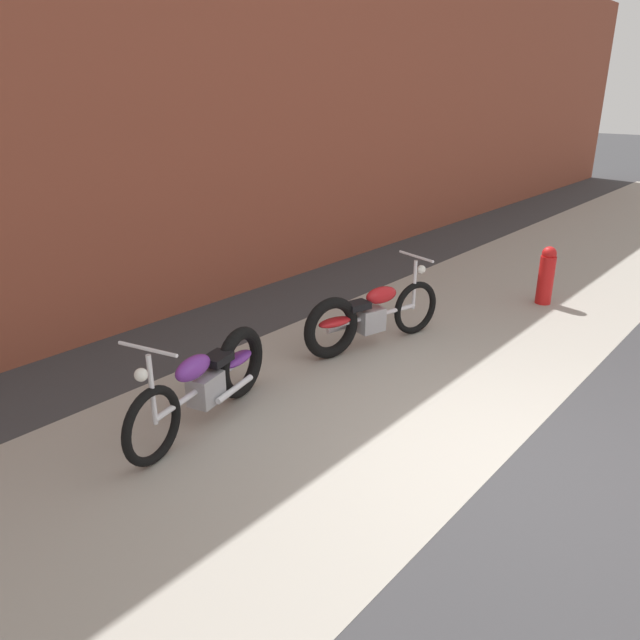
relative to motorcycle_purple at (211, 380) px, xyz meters
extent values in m
plane|color=#38383A|center=(1.04, -2.44, -0.40)|extent=(80.00, 80.00, 0.00)
cube|color=#9E998E|center=(1.04, -0.69, -0.40)|extent=(36.00, 3.50, 0.01)
cube|color=brown|center=(1.04, 2.76, 2.28)|extent=(36.00, 0.50, 5.36)
torus|color=black|center=(-0.78, -0.19, -0.06)|extent=(0.68, 0.24, 0.68)
torus|color=black|center=(0.48, 0.12, -0.03)|extent=(0.74, 0.30, 0.73)
cylinder|color=silver|center=(-0.15, -0.04, -0.02)|extent=(1.21, 0.35, 0.06)
cube|color=#99999E|center=(-0.08, -0.02, -0.06)|extent=(0.36, 0.29, 0.28)
ellipsoid|color=#6B2D93|center=(-0.23, -0.05, 0.22)|extent=(0.47, 0.29, 0.20)
ellipsoid|color=#6B2D93|center=(0.43, 0.11, 0.03)|extent=(0.47, 0.28, 0.10)
cube|color=black|center=(0.12, 0.03, 0.16)|extent=(0.32, 0.26, 0.08)
cylinder|color=silver|center=(-0.75, -0.18, 0.25)|extent=(0.05, 0.05, 0.62)
cylinder|color=silver|center=(-0.75, -0.18, 0.61)|extent=(0.17, 0.57, 0.03)
sphere|color=white|center=(-0.84, -0.20, 0.43)|extent=(0.11, 0.11, 0.11)
cylinder|color=silver|center=(0.19, -0.11, -0.14)|extent=(0.55, 0.19, 0.06)
torus|color=black|center=(3.03, -0.33, -0.06)|extent=(0.68, 0.26, 0.68)
torus|color=black|center=(1.78, 0.01, -0.03)|extent=(0.74, 0.32, 0.73)
cylinder|color=silver|center=(2.41, -0.16, -0.02)|extent=(1.21, 0.38, 0.06)
cube|color=#99999E|center=(2.33, -0.14, -0.06)|extent=(0.37, 0.30, 0.28)
ellipsoid|color=red|center=(2.48, -0.18, 0.22)|extent=(0.47, 0.30, 0.20)
ellipsoid|color=red|center=(1.83, 0.00, 0.03)|extent=(0.47, 0.29, 0.10)
cube|color=black|center=(2.14, -0.09, 0.16)|extent=(0.32, 0.27, 0.08)
cylinder|color=silver|center=(3.00, -0.32, 0.25)|extent=(0.05, 0.05, 0.62)
cylinder|color=silver|center=(3.00, -0.32, 0.61)|extent=(0.18, 0.57, 0.03)
sphere|color=white|center=(3.09, -0.35, 0.43)|extent=(0.11, 0.11, 0.11)
cylinder|color=silver|center=(2.14, 0.07, -0.14)|extent=(0.55, 0.20, 0.06)
cylinder|color=red|center=(5.21, -1.15, -0.05)|extent=(0.22, 0.22, 0.70)
sphere|color=red|center=(5.21, -1.15, 0.34)|extent=(0.20, 0.20, 0.20)
camera|label=1|loc=(-3.21, -4.03, 2.54)|focal=34.12mm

